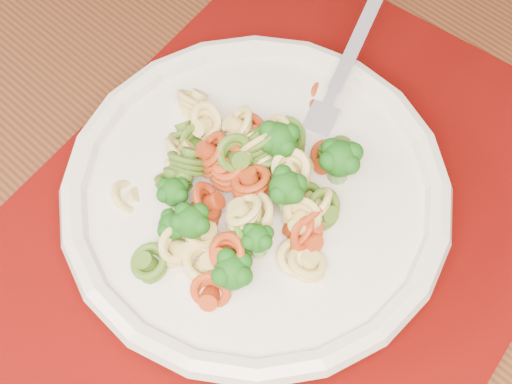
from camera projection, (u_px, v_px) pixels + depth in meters
dining_table at (222, 166)px, 0.72m from camera, size 1.38×1.03×0.75m
placemat at (287, 218)px, 0.56m from camera, size 0.57×0.50×0.00m
pasta_bowl at (256, 197)px, 0.53m from camera, size 0.29×0.29×0.05m
pasta_broccoli_heap at (256, 188)px, 0.51m from camera, size 0.24×0.24×0.06m
fork at (321, 120)px, 0.54m from camera, size 0.17×0.10×0.08m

